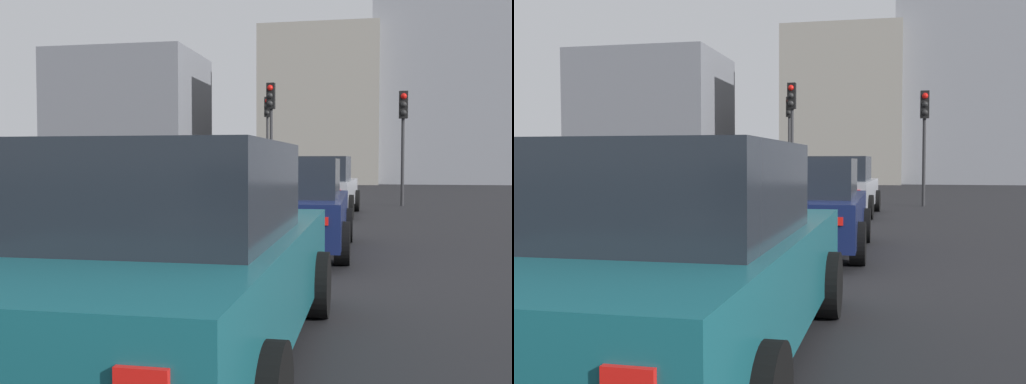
% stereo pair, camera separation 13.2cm
% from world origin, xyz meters
% --- Properties ---
extents(ground_plane, '(160.00, 160.00, 0.20)m').
position_xyz_m(ground_plane, '(0.00, 0.00, -0.10)').
color(ground_plane, black).
extents(car_silver_lead, '(4.17, 2.14, 1.64)m').
position_xyz_m(car_silver_lead, '(8.19, -0.04, 0.78)').
color(car_silver_lead, '#A8AAB2').
rests_on(car_silver_lead, ground_plane).
extents(car_navy_second, '(4.11, 2.14, 1.55)m').
position_xyz_m(car_navy_second, '(1.13, -0.10, 0.75)').
color(car_navy_second, '#141E4C').
rests_on(car_navy_second, ground_plane).
extents(car_teal_third, '(4.79, 2.11, 1.65)m').
position_xyz_m(car_teal_third, '(-4.61, -0.01, 0.79)').
color(car_teal_third, '#19606B').
rests_on(car_teal_third, ground_plane).
extents(traffic_light_near_left, '(0.32, 0.29, 3.82)m').
position_xyz_m(traffic_light_near_left, '(11.83, -2.47, 2.76)').
color(traffic_light_near_left, '#2D2D30').
rests_on(traffic_light_near_left, ground_plane).
extents(traffic_light_near_right, '(0.32, 0.30, 4.22)m').
position_xyz_m(traffic_light_near_right, '(12.04, 2.02, 3.03)').
color(traffic_light_near_right, '#2D2D30').
rests_on(traffic_light_near_right, ground_plane).
extents(traffic_light_far_left, '(0.32, 0.30, 4.41)m').
position_xyz_m(traffic_light_far_left, '(18.31, 3.23, 3.16)').
color(traffic_light_far_left, '#2D2D30').
rests_on(traffic_light_far_left, ground_plane).
extents(building_facade_left, '(13.47, 9.21, 15.43)m').
position_xyz_m(building_facade_left, '(37.60, -6.00, 7.71)').
color(building_facade_left, gray).
rests_on(building_facade_left, ground_plane).
extents(building_facade_center, '(15.38, 7.72, 10.27)m').
position_xyz_m(building_facade_center, '(37.12, 2.00, 5.14)').
color(building_facade_center, gray).
rests_on(building_facade_center, ground_plane).
extents(building_facade_right, '(8.42, 10.07, 9.26)m').
position_xyz_m(building_facade_right, '(33.24, 16.00, 4.63)').
color(building_facade_right, slate).
rests_on(building_facade_right, ground_plane).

